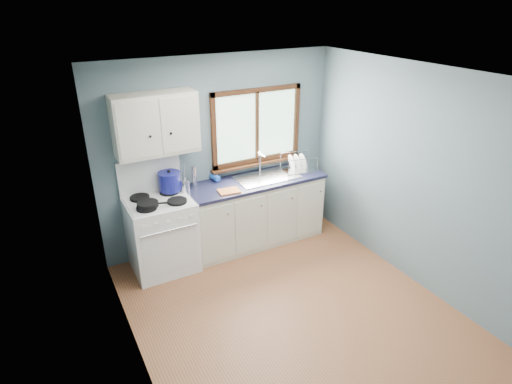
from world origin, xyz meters
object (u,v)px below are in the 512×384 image
base_cabinets (255,214)px  stockpot (170,181)px  utensil_crock (184,185)px  dish_rack (298,166)px  skillet (148,204)px  thermos (194,177)px  sink (267,181)px  gas_range (162,232)px

base_cabinets → stockpot: stockpot is taller
utensil_crock → dish_rack: (1.63, -0.07, -0.02)m
base_cabinets → dish_rack: bearing=2.0°
base_cabinets → stockpot: (-1.11, 0.13, 0.67)m
skillet → dish_rack: (2.15, 0.20, -0.00)m
thermos → stockpot: bearing=-173.1°
sink → utensil_crock: utensil_crock is taller
skillet → utensil_crock: 0.59m
base_cabinets → skillet: 1.58m
gas_range → utensil_crock: 0.64m
gas_range → base_cabinets: 1.31m
base_cabinets → utensil_crock: 1.11m
sink → stockpot: size_ratio=2.36×
base_cabinets → sink: sink is taller
gas_range → skillet: (-0.16, -0.16, 0.49)m
gas_range → dish_rack: gas_range is taller
stockpot → dish_rack: bearing=-3.4°
dish_rack → gas_range: bearing=-168.0°
stockpot → gas_range: bearing=-143.3°
utensil_crock → thermos: size_ratio=1.48×
gas_range → thermos: gas_range is taller
gas_range → stockpot: bearing=36.7°
sink → thermos: bearing=169.9°
sink → skillet: bearing=-174.0°
skillet → utensil_crock: (0.53, 0.27, 0.02)m
dish_rack → base_cabinets: bearing=-167.2°
sink → stockpot: bearing=174.2°
thermos → dish_rack: thermos is taller
sink → dish_rack: bearing=2.8°
skillet → gas_range: bearing=62.4°
stockpot → thermos: (0.33, 0.04, -0.02)m
stockpot → utensil_crock: (0.17, -0.04, -0.07)m
base_cabinets → dish_rack: dish_rack is taller
gas_range → utensil_crock: size_ratio=3.33×
sink → utensil_crock: size_ratio=2.05×
skillet → stockpot: stockpot is taller
gas_range → stockpot: gas_range is taller
utensil_crock → dish_rack: 1.63m
skillet → stockpot: 0.48m
base_cabinets → skillet: (-1.46, -0.17, 0.57)m
utensil_crock → dish_rack: utensil_crock is taller
thermos → dish_rack: 1.48m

